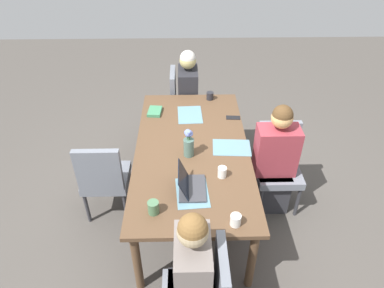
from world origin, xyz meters
name	(u,v)px	position (x,y,z in m)	size (l,w,h in m)	color
ground_plane	(192,202)	(0.00, 0.00, 0.00)	(10.00, 10.00, 0.00)	#4C4742
dining_table	(192,154)	(0.00, 0.00, 0.66)	(2.11, 1.08, 0.73)	brown
chair_near_left_near	(278,161)	(0.06, -0.87, 0.50)	(0.44, 0.44, 0.90)	slate
person_near_left_near	(274,164)	(-0.01, -0.81, 0.53)	(0.36, 0.40, 1.19)	#2D2D33
chair_head_right_left_mid	(182,100)	(1.34, 0.10, 0.50)	(0.44, 0.44, 0.90)	slate
person_head_right_left_mid	(188,101)	(1.28, 0.02, 0.53)	(0.40, 0.36, 1.19)	#2D2D33
person_head_left_left_far	(193,282)	(-1.28, 0.02, 0.53)	(0.40, 0.36, 1.19)	#2D2D33
chair_far_right_near	(104,176)	(-0.12, 0.85, 0.50)	(0.44, 0.44, 0.90)	slate
flower_vase	(189,143)	(-0.10, 0.03, 0.87)	(0.10, 0.10, 0.29)	#4C6B60
placemat_near_left_near	(232,148)	(0.00, -0.38, 0.73)	(0.36, 0.26, 0.00)	slate
placemat_head_right_left_mid	(190,115)	(0.60, 0.01, 0.73)	(0.36, 0.26, 0.00)	slate
placemat_head_left_left_far	(192,193)	(-0.60, 0.01, 0.73)	(0.36, 0.26, 0.00)	slate
laptop_head_left_left_far	(190,186)	(-0.56, 0.03, 0.77)	(0.32, 0.22, 0.20)	#38383D
coffee_mug_near_left	(210,96)	(0.94, -0.23, 0.78)	(0.08, 0.08, 0.09)	#232328
coffee_mug_near_right	(153,207)	(-0.81, 0.31, 0.79)	(0.09, 0.09, 0.11)	#47704C
coffee_mug_centre_left	(236,220)	(-0.94, -0.30, 0.78)	(0.08, 0.08, 0.09)	white
coffee_mug_centre_right	(222,172)	(-0.41, -0.25, 0.78)	(0.08, 0.08, 0.10)	white
book_red_cover	(155,111)	(0.65, 0.40, 0.75)	(0.20, 0.14, 0.03)	#3D7F56
phone_black	(233,118)	(0.53, -0.46, 0.74)	(0.15, 0.07, 0.01)	black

